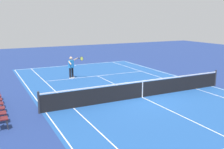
{
  "coord_description": "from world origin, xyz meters",
  "views": [
    {
      "loc": [
        -12.0,
        8.0,
        4.4
      ],
      "look_at": [
        2.59,
        0.63,
        0.9
      ],
      "focal_mm": 41.82,
      "sensor_mm": 36.0,
      "label": 1
    }
  ],
  "objects_px": {
    "tennis_net": "(142,89)",
    "spectator_chair_0": "(0,118)",
    "tennis_ball": "(126,83)",
    "tennis_player_near": "(72,66)"
  },
  "relations": [
    {
      "from": "tennis_net",
      "to": "spectator_chair_0",
      "type": "relative_size",
      "value": 13.3
    },
    {
      "from": "tennis_ball",
      "to": "tennis_player_near",
      "type": "bearing_deg",
      "value": 43.26
    },
    {
      "from": "spectator_chair_0",
      "to": "tennis_net",
      "type": "bearing_deg",
      "value": -81.25
    },
    {
      "from": "tennis_ball",
      "to": "spectator_chair_0",
      "type": "xyz_separation_m",
      "value": [
        -4.52,
        8.44,
        0.49
      ]
    },
    {
      "from": "tennis_net",
      "to": "tennis_ball",
      "type": "bearing_deg",
      "value": -14.41
    },
    {
      "from": "tennis_net",
      "to": "tennis_player_near",
      "type": "relative_size",
      "value": 6.89
    },
    {
      "from": "tennis_player_near",
      "to": "spectator_chair_0",
      "type": "xyz_separation_m",
      "value": [
        -7.63,
        5.52,
        -0.41
      ]
    },
    {
      "from": "tennis_ball",
      "to": "spectator_chair_0",
      "type": "relative_size",
      "value": 0.08
    },
    {
      "from": "tennis_net",
      "to": "tennis_ball",
      "type": "relative_size",
      "value": 177.27
    },
    {
      "from": "tennis_player_near",
      "to": "tennis_ball",
      "type": "distance_m",
      "value": 4.36
    }
  ]
}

